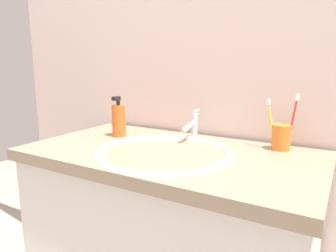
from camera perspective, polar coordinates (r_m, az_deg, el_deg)
tiled_wall_back at (r=1.37m, az=7.31°, el=12.92°), size 2.24×0.04×2.40m
sink_basin at (r=1.10m, az=-0.80°, el=-6.91°), size 0.47×0.47×0.12m
faucet at (r=1.27m, az=4.52°, el=0.09°), size 0.02×0.14×0.12m
toothbrush_cup at (r=1.19m, az=19.90°, el=-1.94°), size 0.06×0.06×0.09m
toothbrush_red at (r=1.18m, az=21.81°, el=1.35°), size 0.03×0.02×0.20m
toothbrush_yellow at (r=1.19m, az=18.18°, el=1.11°), size 0.05×0.02×0.18m
soap_dispenser at (r=1.34m, az=-8.96°, el=1.08°), size 0.06×0.06×0.17m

